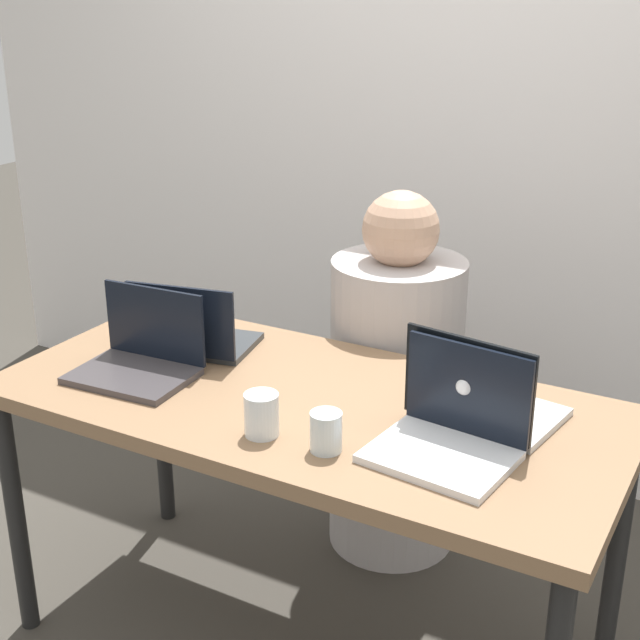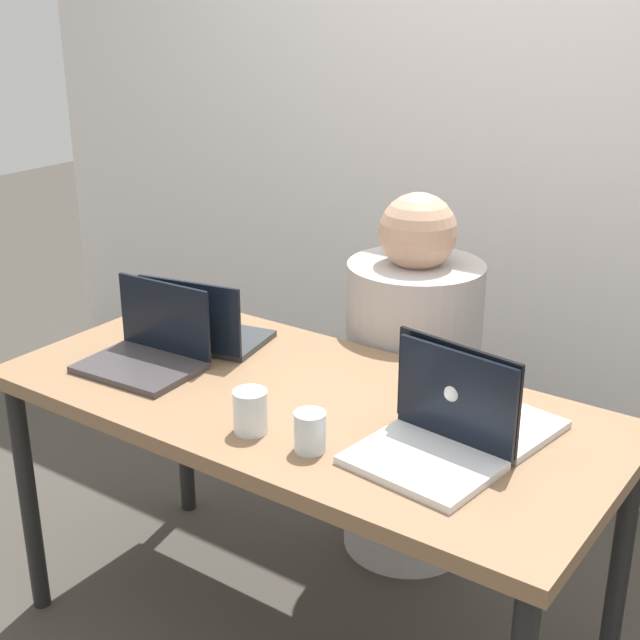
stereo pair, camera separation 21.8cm
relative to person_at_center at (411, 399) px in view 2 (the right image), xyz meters
The scene contains 9 objects.
back_wall 0.97m from the person_at_center, 88.79° to the left, with size 4.50×0.10×2.43m, color white.
desk 0.60m from the person_at_center, 88.58° to the right, with size 1.56×0.73×0.76m.
person_at_center is the anchor object (origin of this frame).
laptop_front_right 0.84m from the person_at_center, 57.41° to the right, with size 0.32×0.28×0.23m.
laptop_front_left 0.84m from the person_at_center, 123.02° to the right, with size 0.31×0.26×0.21m.
laptop_back_right 0.72m from the person_at_center, 48.41° to the right, with size 0.35×0.29×0.23m.
laptop_back_left 0.69m from the person_at_center, 130.56° to the right, with size 0.35×0.28×0.21m.
water_glass_right 0.85m from the person_at_center, 76.76° to the right, with size 0.07×0.07×0.09m.
water_glass_center 0.84m from the person_at_center, 88.33° to the right, with size 0.08×0.08×0.10m.
Camera 2 is at (1.18, -1.59, 1.72)m, focal length 50.00 mm.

